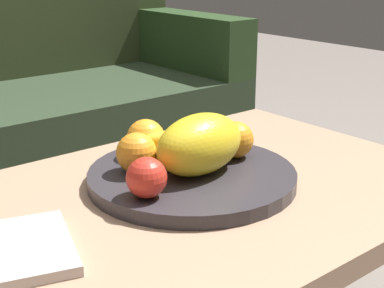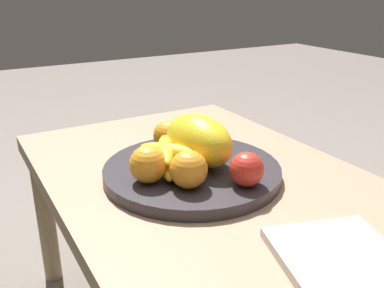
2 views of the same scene
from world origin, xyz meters
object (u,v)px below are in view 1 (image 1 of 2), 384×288
(orange_front, at_px, (136,153))
(orange_left, at_px, (235,140))
(apple_front, at_px, (147,178))
(orange_right, at_px, (146,138))
(fruit_bowl, at_px, (192,176))
(coffee_table, at_px, (180,222))
(melon_large_front, at_px, (200,144))
(banana_bunch, at_px, (174,148))

(orange_front, relative_size, orange_left, 1.04)
(orange_left, relative_size, apple_front, 1.05)
(orange_right, bearing_deg, orange_front, -136.58)
(fruit_bowl, xyz_separation_m, orange_left, (0.11, 0.00, 0.05))
(fruit_bowl, bearing_deg, orange_right, 101.71)
(coffee_table, distance_m, orange_left, 0.20)
(fruit_bowl, relative_size, apple_front, 5.65)
(melon_large_front, xyz_separation_m, orange_right, (-0.03, 0.13, -0.02))
(coffee_table, bearing_deg, orange_left, 11.31)
(apple_front, bearing_deg, coffee_table, 9.79)
(apple_front, bearing_deg, orange_front, 64.17)
(coffee_table, relative_size, melon_large_front, 5.56)
(melon_large_front, relative_size, apple_front, 2.74)
(coffee_table, distance_m, apple_front, 0.14)
(coffee_table, distance_m, orange_right, 0.18)
(banana_bunch, bearing_deg, apple_front, -143.93)
(orange_right, bearing_deg, coffee_table, -101.67)
(banana_bunch, bearing_deg, coffee_table, -122.10)
(coffee_table, height_order, apple_front, apple_front)
(fruit_bowl, relative_size, banana_bunch, 2.31)
(coffee_table, relative_size, apple_front, 15.22)
(melon_large_front, relative_size, orange_left, 2.61)
(melon_large_front, xyz_separation_m, banana_bunch, (-0.01, 0.07, -0.02))
(melon_large_front, distance_m, orange_left, 0.11)
(fruit_bowl, distance_m, banana_bunch, 0.07)
(apple_front, distance_m, banana_bunch, 0.16)
(apple_front, height_order, banana_bunch, apple_front)
(fruit_bowl, height_order, orange_right, orange_right)
(orange_front, bearing_deg, apple_front, -115.83)
(coffee_table, distance_m, orange_front, 0.14)
(fruit_bowl, xyz_separation_m, banana_bunch, (-0.00, 0.05, 0.04))
(apple_front, relative_size, banana_bunch, 0.41)
(coffee_table, xyz_separation_m, banana_bunch, (0.05, 0.08, 0.11))
(fruit_bowl, height_order, orange_left, orange_left)
(orange_left, xyz_separation_m, orange_right, (-0.13, 0.11, 0.00))
(coffee_table, xyz_separation_m, fruit_bowl, (0.05, 0.03, 0.06))
(coffee_table, bearing_deg, apple_front, -170.21)
(orange_right, height_order, banana_bunch, orange_right)
(coffee_table, height_order, banana_bunch, banana_bunch)
(melon_large_front, bearing_deg, banana_bunch, 94.53)
(fruit_bowl, distance_m, apple_front, 0.15)
(melon_large_front, height_order, orange_right, melon_large_front)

